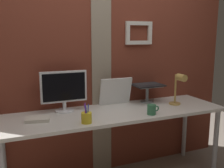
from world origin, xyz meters
TOP-DOWN VIEW (x-y plane):
  - brick_wall_back at (0.00, 0.46)m, footprint 3.05×0.16m
  - desk at (0.04, 0.09)m, footprint 2.18×0.63m
  - monitor at (-0.42, 0.28)m, footprint 0.44×0.18m
  - laptop_stand at (0.49, 0.28)m, footprint 0.28×0.22m
  - laptop at (0.49, 0.36)m, footprint 0.33×0.33m
  - whiteboard_panel at (0.13, 0.32)m, footprint 0.35×0.09m
  - desk_lamp at (0.71, 0.03)m, footprint 0.12×0.20m
  - pen_cup at (-0.32, -0.13)m, footprint 0.09×0.09m
  - coffee_mug at (0.30, -0.13)m, footprint 0.12×0.08m
  - paper_clutter_stack at (-0.69, 0.09)m, footprint 0.22×0.18m

SIDE VIEW (x-z plane):
  - desk at x=0.04m, z-range 0.31..1.07m
  - paper_clutter_stack at x=-0.69m, z-range 0.76..0.79m
  - coffee_mug at x=0.30m, z-range 0.76..0.85m
  - pen_cup at x=-0.32m, z-range 0.72..0.90m
  - laptop_stand at x=0.49m, z-range 0.79..0.98m
  - whiteboard_panel at x=0.13m, z-range 0.76..1.05m
  - desk_lamp at x=0.71m, z-range 0.80..1.13m
  - monitor at x=-0.42m, z-range 0.79..1.18m
  - laptop at x=0.49m, z-range 0.89..1.11m
  - brick_wall_back at x=0.00m, z-range 0.00..2.34m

